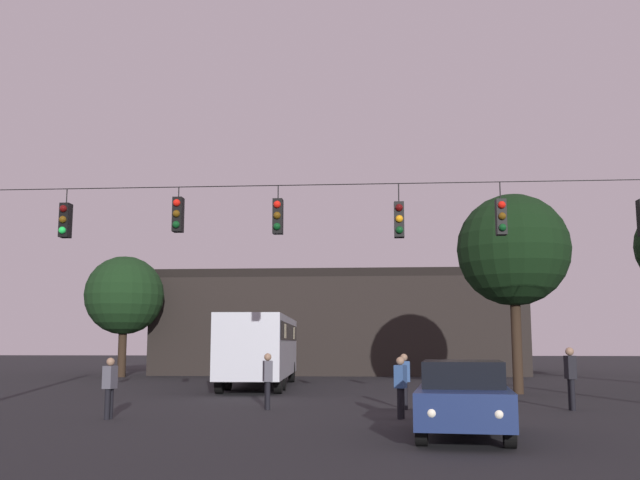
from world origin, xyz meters
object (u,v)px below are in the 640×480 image
at_px(tree_right_far, 513,250).
at_px(pedestrian_crossing_right, 268,378).
at_px(city_bus, 261,344).
at_px(pedestrian_near_bus, 404,378).
at_px(pedestrian_crossing_left, 401,384).
at_px(pedestrian_crossing_center, 571,374).
at_px(tree_left_silhouette, 124,296).
at_px(pedestrian_trailing, 110,385).
at_px(car_near_right, 464,397).

bearing_deg(tree_right_far, pedestrian_crossing_right, -140.03).
distance_m(city_bus, pedestrian_near_bus, 11.88).
bearing_deg(pedestrian_crossing_left, tree_right_far, 63.41).
xyz_separation_m(pedestrian_near_bus, tree_right_far, (4.51, 6.73, 4.53)).
distance_m(pedestrian_crossing_center, tree_left_silhouette, 27.75).
bearing_deg(pedestrian_trailing, pedestrian_crossing_right, 39.43).
height_order(city_bus, tree_left_silhouette, tree_left_silhouette).
xyz_separation_m(pedestrian_trailing, tree_right_far, (11.99, 9.99, 4.56)).
relative_size(pedestrian_crossing_center, pedestrian_near_bus, 1.12).
bearing_deg(tree_right_far, pedestrian_trailing, -140.19).
height_order(pedestrian_near_bus, tree_left_silhouette, tree_left_silhouette).
distance_m(car_near_right, pedestrian_crossing_center, 7.21).
bearing_deg(tree_right_far, tree_left_silhouette, 147.58).
xyz_separation_m(car_near_right, tree_right_far, (3.55, 12.85, 4.61)).
height_order(pedestrian_crossing_left, tree_right_far, tree_right_far).
relative_size(car_near_right, pedestrian_crossing_right, 2.81).
bearing_deg(pedestrian_crossing_right, pedestrian_near_bus, 4.82).
distance_m(pedestrian_crossing_right, tree_left_silhouette, 22.77).
height_order(pedestrian_crossing_center, pedestrian_trailing, pedestrian_crossing_center).
xyz_separation_m(city_bus, pedestrian_trailing, (-1.69, -13.59, -1.02)).
relative_size(pedestrian_crossing_right, pedestrian_near_bus, 1.01).
height_order(car_near_right, pedestrian_crossing_center, pedestrian_crossing_center).
relative_size(car_near_right, pedestrian_crossing_center, 2.54).
bearing_deg(tree_left_silhouette, car_near_right, -57.63).
relative_size(city_bus, car_near_right, 2.48).
distance_m(city_bus, pedestrian_crossing_right, 10.87).
relative_size(city_bus, pedestrian_crossing_right, 6.99).
distance_m(city_bus, pedestrian_crossing_center, 14.72).
distance_m(city_bus, pedestrian_trailing, 13.74).
height_order(city_bus, tree_right_far, tree_right_far).
height_order(pedestrian_crossing_right, tree_left_silhouette, tree_left_silhouette).
xyz_separation_m(pedestrian_crossing_left, tree_left_silhouette, (-14.88, 21.84, 3.72)).
bearing_deg(pedestrian_crossing_center, pedestrian_crossing_right, -177.56).
bearing_deg(pedestrian_crossing_right, pedestrian_trailing, -140.57).
height_order(city_bus, pedestrian_crossing_right, city_bus).
bearing_deg(car_near_right, pedestrian_crossing_right, 130.08).
relative_size(pedestrian_crossing_center, tree_left_silhouette, 0.26).
distance_m(pedestrian_crossing_left, tree_left_silhouette, 26.69).
height_order(pedestrian_near_bus, tree_right_far, tree_right_far).
height_order(pedestrian_crossing_center, tree_right_far, tree_right_far).
bearing_deg(pedestrian_crossing_center, pedestrian_near_bus, -179.55).
distance_m(pedestrian_near_bus, tree_right_far, 9.28).
height_order(pedestrian_trailing, tree_right_far, tree_right_far).
bearing_deg(pedestrian_crossing_right, tree_right_far, 39.97).
xyz_separation_m(city_bus, car_near_right, (6.74, -16.45, -1.07)).
distance_m(city_bus, pedestrian_crossing_left, 14.18).
xyz_separation_m(pedestrian_crossing_right, tree_right_far, (8.43, 7.06, 4.52)).
bearing_deg(car_near_right, city_bus, 112.29).
xyz_separation_m(pedestrian_crossing_center, tree_right_far, (-0.19, 6.70, 4.40)).
relative_size(pedestrian_crossing_center, pedestrian_trailing, 1.16).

